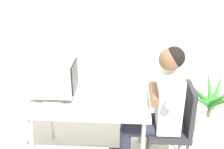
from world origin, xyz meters
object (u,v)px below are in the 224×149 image
desk (90,103)px  office_chair (175,124)px  person_seated (158,105)px  potted_plant (209,112)px  crt_monitor (53,77)px  keyboard (84,97)px

desk → office_chair: (0.84, -0.03, -0.19)m
office_chair → person_seated: (-0.19, 0.00, 0.21)m
office_chair → potted_plant: bearing=46.9°
person_seated → potted_plant: person_seated is taller
desk → office_chair: office_chair is taller
office_chair → potted_plant: office_chair is taller
potted_plant → crt_monitor: bearing=-163.3°
crt_monitor → person_seated: person_seated is taller
desk → office_chair: 0.86m
desk → keyboard: (-0.05, -0.02, 0.08)m
desk → office_chair: bearing=-1.8°
desk → potted_plant: 1.43m
crt_monitor → keyboard: size_ratio=0.87×
office_chair → person_seated: size_ratio=0.70×
crt_monitor → potted_plant: size_ratio=0.55×
office_chair → potted_plant: 0.71m
keyboard → potted_plant: keyboard is taller
desk → keyboard: keyboard is taller
desk → keyboard: size_ratio=2.35×
potted_plant → keyboard: bearing=-160.1°
desk → person_seated: bearing=-2.3°
crt_monitor → office_chair: bearing=-0.3°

